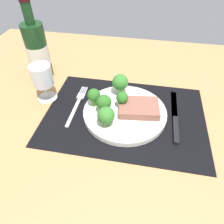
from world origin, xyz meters
TOP-DOWN VIEW (x-y plane):
  - ground_plane at (0.00, 0.00)cm, footprint 140.00×110.00cm
  - placemat at (0.00, 0.00)cm, footprint 47.88×33.75cm
  - plate at (0.00, 0.00)cm, footprint 24.94×24.94cm
  - steak at (3.95, 0.67)cm, footprint 12.65×9.79cm
  - broccoli_back_left at (-9.54, 0.85)cm, footprint 3.92×3.92cm
  - broccoli_center at (-4.33, -6.75)cm, footprint 4.74×4.74cm
  - broccoli_near_steak at (-2.77, 7.97)cm, footprint 5.09×5.09cm
  - broccoli_near_fork at (-5.94, -1.75)cm, footprint 4.33×4.33cm
  - broccoli_front_edge at (-1.14, 1.39)cm, footprint 3.57×3.57cm
  - fork at (-15.53, 1.42)cm, footprint 2.40×19.20cm
  - knife at (14.99, 0.53)cm, footprint 1.80×23.00cm
  - wine_bottle at (-33.43, 16.35)cm, footprint 7.56×7.56cm
  - wine_glass at (-26.48, 3.61)cm, footprint 6.51×6.51cm

SIDE VIEW (x-z plane):
  - ground_plane at x=0.00cm, z-range -3.00..0.00cm
  - placemat at x=0.00cm, z-range 0.00..0.30cm
  - fork at x=-15.53cm, z-range 0.30..0.80cm
  - knife at x=14.99cm, z-range 0.20..1.00cm
  - plate at x=0.00cm, z-range 0.30..1.90cm
  - steak at x=3.95cm, z-range 1.90..4.15cm
  - broccoli_front_edge at x=-1.14cm, z-range 2.45..7.87cm
  - broccoli_back_left at x=-9.54cm, z-range 2.55..8.32cm
  - broccoli_center at x=-4.33cm, z-range 2.46..8.52cm
  - broccoli_near_fork at x=-5.94cm, z-range 2.62..8.58cm
  - broccoli_near_steak at x=-2.77cm, z-range 2.69..9.57cm
  - wine_glass at x=-26.48cm, z-range 1.89..13.96cm
  - wine_bottle at x=-33.43cm, z-range -3.62..23.76cm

